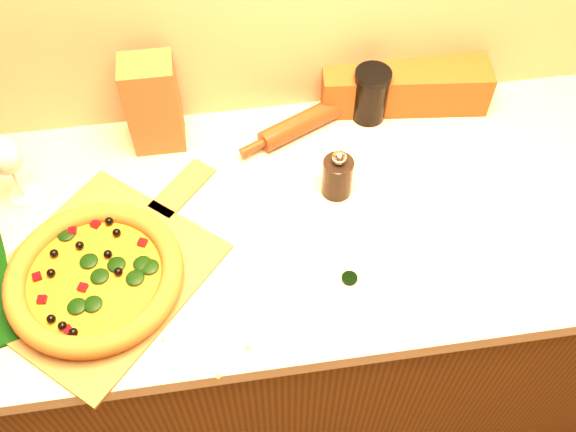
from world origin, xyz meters
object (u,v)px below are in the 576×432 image
Objects in this scene: pepper_grinder at (337,176)px; pizza_peel at (104,269)px; dark_jar at (371,95)px; wine_glass at (4,157)px; rolling_pin at (308,120)px; pizza at (95,277)px.

pizza_peel is at bearing -165.07° from pepper_grinder.
dark_jar is at bearing 71.20° from pizza_peel.
rolling_pin is at bearing 9.74° from wine_glass.
pepper_grinder is (0.49, 0.13, 0.05)m from pizza_peel.
rolling_pin is 0.15m from dark_jar.
rolling_pin is at bearing 98.50° from pepper_grinder.
pizza is 0.73m from dark_jar.
pepper_grinder is 0.36× the size of rolling_pin.
wine_glass is at bearing 170.65° from pizza_peel.
wine_glass is at bearing 172.73° from pepper_grinder.
pizza is 2.56× the size of dark_jar.
pizza_peel is at bearing -150.60° from dark_jar.
pizza is at bearing -66.86° from pizza_peel.
wine_glass is (-0.67, 0.09, 0.07)m from pepper_grinder.
pizza_peel is 0.51m from pepper_grinder.
dark_jar reaches higher than rolling_pin.
pepper_grinder is at bearing 56.73° from pizza_peel.
wine_glass is at bearing 123.32° from pizza.
pizza_peel is 4.46× the size of pepper_grinder.
dark_jar is (0.12, 0.21, 0.02)m from pepper_grinder.
pizza is 0.60m from rolling_pin.
pizza_peel is 0.71m from dark_jar.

